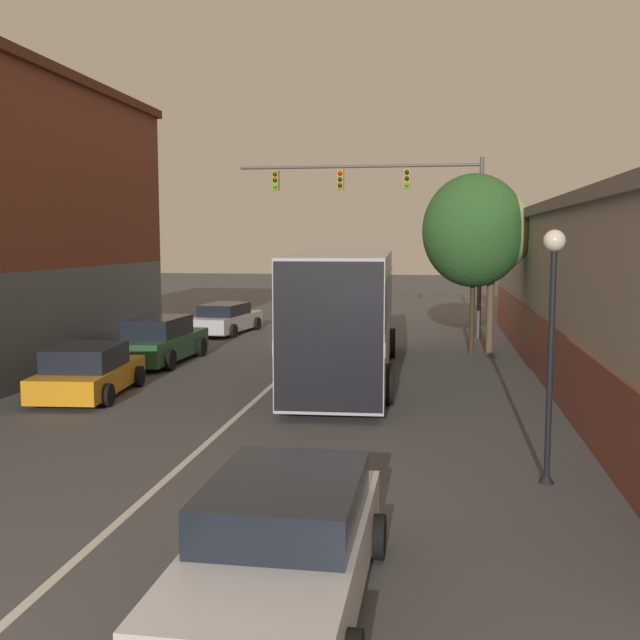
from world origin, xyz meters
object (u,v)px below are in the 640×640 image
(hatchback_foreground, at_px, (282,547))
(parked_car_left_near, at_px, (88,372))
(traffic_signal_gantry, at_px, (400,204))
(street_lamp, at_px, (552,325))
(street_tree_far, at_px, (492,231))
(street_tree_near, at_px, (474,231))
(bus, at_px, (347,308))
(parked_car_left_far, at_px, (160,341))
(parked_car_left_mid, at_px, (226,319))

(hatchback_foreground, bearing_deg, parked_car_left_near, 35.75)
(traffic_signal_gantry, height_order, street_lamp, traffic_signal_gantry)
(street_lamp, height_order, street_tree_far, street_tree_far)
(traffic_signal_gantry, relative_size, street_tree_far, 1.70)
(street_tree_near, xyz_separation_m, street_tree_far, (0.62, 0.10, -0.01))
(bus, xyz_separation_m, street_lamp, (4.43, -9.16, 0.61))
(parked_car_left_far, xyz_separation_m, street_lamp, (10.77, -10.64, 1.93))
(bus, relative_size, street_tree_far, 2.03)
(parked_car_left_far, relative_size, street_lamp, 1.11)
(parked_car_left_far, relative_size, street_tree_near, 0.74)
(bus, relative_size, street_lamp, 2.85)
(street_lamp, xyz_separation_m, street_tree_near, (-0.60, 14.09, 1.68))
(parked_car_left_far, bearing_deg, parked_car_left_mid, 1.77)
(bus, height_order, parked_car_left_far, bus)
(street_tree_near, bearing_deg, street_lamp, -87.55)
(traffic_signal_gantry, bearing_deg, parked_car_left_mid, 179.82)
(parked_car_left_near, relative_size, traffic_signal_gantry, 0.42)
(hatchback_foreground, height_order, parked_car_left_mid, hatchback_foreground)
(street_lamp, bearing_deg, street_tree_near, 92.45)
(parked_car_left_far, bearing_deg, street_tree_far, -70.10)
(parked_car_left_mid, height_order, traffic_signal_gantry, traffic_signal_gantry)
(hatchback_foreground, bearing_deg, parked_car_left_mid, 17.67)
(traffic_signal_gantry, distance_m, street_lamp, 18.95)
(hatchback_foreground, relative_size, street_tree_near, 0.73)
(street_lamp, bearing_deg, bus, 115.81)
(bus, relative_size, traffic_signal_gantry, 1.19)
(parked_car_left_mid, height_order, street_tree_far, street_tree_far)
(traffic_signal_gantry, bearing_deg, hatchback_foreground, -90.30)
(parked_car_left_near, height_order, street_tree_near, street_tree_near)
(hatchback_foreground, height_order, parked_car_left_near, hatchback_foreground)
(parked_car_left_far, bearing_deg, bus, -101.48)
(parked_car_left_far, xyz_separation_m, street_tree_far, (10.78, 3.55, 3.60))
(traffic_signal_gantry, height_order, street_tree_near, traffic_signal_gantry)
(traffic_signal_gantry, bearing_deg, parked_car_left_near, -119.32)
(traffic_signal_gantry, bearing_deg, parked_car_left_far, -133.49)
(parked_car_left_mid, relative_size, street_tree_near, 0.75)
(parked_car_left_mid, height_order, street_tree_near, street_tree_near)
(hatchback_foreground, height_order, street_tree_near, street_tree_near)
(parked_car_left_mid, distance_m, parked_car_left_far, 7.81)
(street_lamp, distance_m, street_tree_near, 14.20)
(parked_car_left_far, distance_m, street_tree_far, 11.91)
(bus, height_order, street_tree_far, street_tree_far)
(parked_car_left_near, distance_m, street_lamp, 12.16)
(parked_car_left_near, relative_size, street_lamp, 1.00)
(traffic_signal_gantry, xyz_separation_m, street_lamp, (3.38, -18.43, -2.83))
(parked_car_left_mid, xyz_separation_m, traffic_signal_gantry, (7.39, -0.02, 4.85))
(parked_car_left_mid, relative_size, street_lamp, 1.12)
(parked_car_left_mid, bearing_deg, parked_car_left_far, -173.25)
(parked_car_left_mid, bearing_deg, hatchback_foreground, -155.93)
(parked_car_left_near, xyz_separation_m, street_tree_near, (10.11, 8.72, 3.70))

